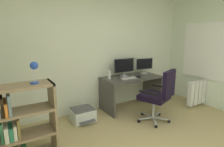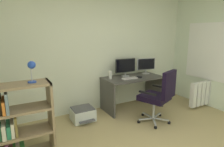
% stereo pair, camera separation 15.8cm
% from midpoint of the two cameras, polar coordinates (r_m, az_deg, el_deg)
% --- Properties ---
extents(wall_back, '(4.81, 0.10, 2.75)m').
position_cam_midpoint_polar(wall_back, '(4.17, -4.70, 7.68)').
color(wall_back, silver).
rests_on(wall_back, ground).
extents(window_pane, '(0.01, 1.23, 1.20)m').
position_cam_midpoint_polar(window_pane, '(4.90, 28.44, 5.64)').
color(window_pane, white).
extents(window_frame, '(0.02, 1.31, 1.28)m').
position_cam_midpoint_polar(window_frame, '(4.89, 28.39, 5.64)').
color(window_frame, white).
extents(desk, '(1.32, 0.67, 0.72)m').
position_cam_midpoint_polar(desk, '(4.37, 7.11, -3.54)').
color(desk, '#484642').
rests_on(desk, ground).
extents(monitor_main, '(0.49, 0.18, 0.40)m').
position_cam_midpoint_polar(monitor_main, '(4.32, 5.06, 2.16)').
color(monitor_main, '#B2B5B7').
rests_on(monitor_main, desk).
extents(monitor_secondary, '(0.46, 0.18, 0.37)m').
position_cam_midpoint_polar(monitor_secondary, '(4.67, 10.98, 2.57)').
color(monitor_secondary, '#B2B5B7').
rests_on(monitor_secondary, desk).
extents(keyboard, '(0.34, 0.14, 0.02)m').
position_cam_midpoint_polar(keyboard, '(4.15, 6.28, -1.42)').
color(keyboard, silver).
rests_on(keyboard, desk).
extents(computer_mouse, '(0.09, 0.11, 0.03)m').
position_cam_midpoint_polar(computer_mouse, '(4.26, 9.15, -1.03)').
color(computer_mouse, black).
rests_on(computer_mouse, desk).
extents(desktop_speaker, '(0.07, 0.07, 0.17)m').
position_cam_midpoint_polar(desktop_speaker, '(4.09, 0.57, -0.45)').
color(desktop_speaker, silver).
rests_on(desktop_speaker, desk).
extents(office_chair, '(0.65, 0.70, 1.03)m').
position_cam_midpoint_polar(office_chair, '(3.71, 14.99, -5.96)').
color(office_chair, '#B7BABC').
rests_on(office_chair, ground).
extents(bookshelf, '(0.72, 0.36, 1.05)m').
position_cam_midpoint_polar(bookshelf, '(2.92, -24.48, -13.71)').
color(bookshelf, '#917959').
rests_on(bookshelf, ground).
extents(desk_lamp, '(0.12, 0.11, 0.29)m').
position_cam_midpoint_polar(desk_lamp, '(2.71, -21.14, 1.60)').
color(desk_lamp, '#2246B5').
rests_on(desk_lamp, bookshelf).
extents(printer, '(0.43, 0.47, 0.26)m').
position_cam_midpoint_polar(printer, '(3.89, -7.48, -11.79)').
color(printer, silver).
rests_on(printer, ground).
extents(radiator, '(0.95, 0.10, 0.55)m').
position_cam_midpoint_polar(radiator, '(4.99, 26.75, -5.06)').
color(radiator, white).
rests_on(radiator, ground).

